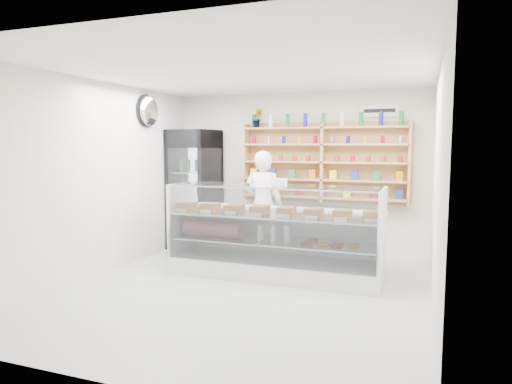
% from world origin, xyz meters
% --- Properties ---
extents(room, '(5.00, 5.00, 5.00)m').
position_xyz_m(room, '(0.00, 0.00, 1.40)').
color(room, '#A2A2A6').
rests_on(room, ground).
extents(display_counter, '(3.04, 0.91, 1.32)m').
position_xyz_m(display_counter, '(0.13, 0.84, 0.36)').
color(display_counter, white).
rests_on(display_counter, floor).
extents(shop_worker, '(0.68, 0.47, 1.81)m').
position_xyz_m(shop_worker, '(-0.37, 1.75, 0.90)').
color(shop_worker, silver).
rests_on(shop_worker, floor).
extents(drinks_cooler, '(0.85, 0.83, 2.16)m').
position_xyz_m(drinks_cooler, '(-1.81, 2.06, 1.09)').
color(drinks_cooler, black).
rests_on(drinks_cooler, floor).
extents(wall_shelving, '(2.84, 0.28, 1.33)m').
position_xyz_m(wall_shelving, '(0.50, 2.34, 1.59)').
color(wall_shelving, tan).
rests_on(wall_shelving, back_wall).
extents(potted_plant, '(0.23, 0.21, 0.33)m').
position_xyz_m(potted_plant, '(-0.69, 2.34, 2.36)').
color(potted_plant, '#1E6626').
rests_on(potted_plant, wall_shelving).
extents(security_mirror, '(0.15, 0.50, 0.50)m').
position_xyz_m(security_mirror, '(-2.17, 1.20, 2.45)').
color(security_mirror, silver).
rests_on(security_mirror, left_wall).
extents(wall_sign, '(0.62, 0.03, 0.20)m').
position_xyz_m(wall_sign, '(1.40, 2.47, 2.45)').
color(wall_sign, white).
rests_on(wall_sign, back_wall).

